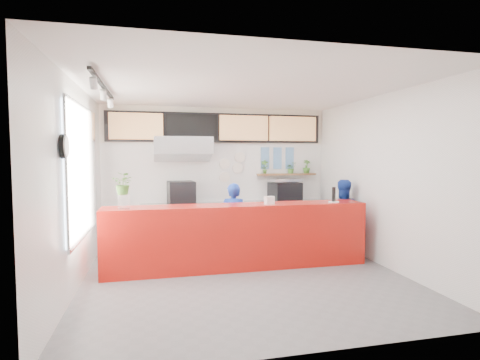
{
  "coord_description": "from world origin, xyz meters",
  "views": [
    {
      "loc": [
        -1.39,
        -5.8,
        1.94
      ],
      "look_at": [
        0.1,
        0.7,
        1.5
      ],
      "focal_mm": 28.0,
      "sensor_mm": 36.0,
      "label": 1
    }
  ],
  "objects_px": {
    "service_counter": "(238,236)",
    "pepper_mill": "(334,194)",
    "staff_center": "(234,221)",
    "panini_oven": "(181,193)",
    "espresso_machine": "(285,192)",
    "staff_right": "(342,216)"
  },
  "relations": [
    {
      "from": "service_counter",
      "to": "staff_center",
      "type": "relative_size",
      "value": 3.14
    },
    {
      "from": "staff_center",
      "to": "pepper_mill",
      "type": "distance_m",
      "value": 1.89
    },
    {
      "from": "staff_right",
      "to": "pepper_mill",
      "type": "distance_m",
      "value": 0.91
    },
    {
      "from": "espresso_machine",
      "to": "service_counter",
      "type": "bearing_deg",
      "value": -140.95
    },
    {
      "from": "staff_center",
      "to": "panini_oven",
      "type": "bearing_deg",
      "value": -31.85
    },
    {
      "from": "service_counter",
      "to": "panini_oven",
      "type": "xyz_separation_m",
      "value": [
        -0.84,
        1.8,
        0.59
      ]
    },
    {
      "from": "staff_center",
      "to": "staff_right",
      "type": "bearing_deg",
      "value": -157.77
    },
    {
      "from": "panini_oven",
      "to": "pepper_mill",
      "type": "height_order",
      "value": "panini_oven"
    },
    {
      "from": "pepper_mill",
      "to": "service_counter",
      "type": "bearing_deg",
      "value": 177.34
    },
    {
      "from": "panini_oven",
      "to": "espresso_machine",
      "type": "xyz_separation_m",
      "value": [
        2.33,
        0.0,
        -0.03
      ]
    },
    {
      "from": "panini_oven",
      "to": "staff_center",
      "type": "distance_m",
      "value": 1.59
    },
    {
      "from": "staff_center",
      "to": "pepper_mill",
      "type": "relative_size",
      "value": 5.52
    },
    {
      "from": "espresso_machine",
      "to": "pepper_mill",
      "type": "bearing_deg",
      "value": -93.84
    },
    {
      "from": "panini_oven",
      "to": "pepper_mill",
      "type": "bearing_deg",
      "value": -41.11
    },
    {
      "from": "pepper_mill",
      "to": "panini_oven",
      "type": "bearing_deg",
      "value": 143.93
    },
    {
      "from": "espresso_machine",
      "to": "pepper_mill",
      "type": "distance_m",
      "value": 1.9
    },
    {
      "from": "service_counter",
      "to": "staff_center",
      "type": "xyz_separation_m",
      "value": [
        0.03,
        0.54,
        0.17
      ]
    },
    {
      "from": "espresso_machine",
      "to": "staff_center",
      "type": "bearing_deg",
      "value": -150.49
    },
    {
      "from": "service_counter",
      "to": "pepper_mill",
      "type": "distance_m",
      "value": 1.87
    },
    {
      "from": "espresso_machine",
      "to": "pepper_mill",
      "type": "height_order",
      "value": "pepper_mill"
    },
    {
      "from": "panini_oven",
      "to": "espresso_machine",
      "type": "height_order",
      "value": "panini_oven"
    },
    {
      "from": "service_counter",
      "to": "pepper_mill",
      "type": "height_order",
      "value": "pepper_mill"
    }
  ]
}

